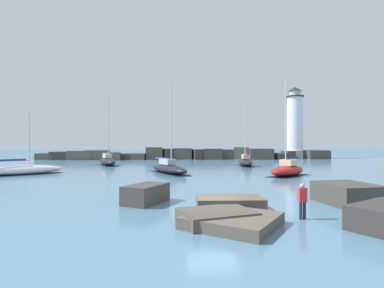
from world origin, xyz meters
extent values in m
plane|color=teal|center=(0.00, 0.00, 0.00)|extent=(600.00, 600.00, 0.00)
cube|color=teal|center=(0.00, 109.54, 0.00)|extent=(400.00, 116.00, 0.01)
cube|color=#423D38|center=(-27.15, 50.33, 0.66)|extent=(4.48, 4.40, 1.32)
cube|color=#383330|center=(-24.17, 49.97, 0.83)|extent=(4.32, 4.09, 1.65)
cube|color=brown|center=(-20.24, 49.27, 0.93)|extent=(5.14, 3.63, 1.86)
cube|color=brown|center=(-16.78, 49.45, 0.99)|extent=(4.32, 3.51, 1.97)
cube|color=brown|center=(-13.62, 48.88, 0.79)|extent=(3.91, 5.59, 1.58)
cube|color=#383330|center=(-10.92, 50.10, 0.61)|extent=(4.28, 5.80, 1.21)
cube|color=#4C443D|center=(-8.01, 49.51, 0.65)|extent=(3.38, 5.34, 1.29)
cube|color=#4C443D|center=(-5.08, 49.02, 1.28)|extent=(3.72, 3.55, 2.57)
cube|color=#383330|center=(-1.42, 50.20, 1.13)|extent=(4.40, 5.27, 2.25)
cube|color=#4C443D|center=(1.32, 50.32, 1.18)|extent=(4.05, 5.38, 2.35)
cube|color=#383330|center=(4.53, 49.42, 1.05)|extent=(3.78, 5.29, 2.10)
cube|color=#423D38|center=(7.49, 48.94, 1.12)|extent=(4.35, 4.90, 2.24)
cube|color=#4C443D|center=(11.41, 50.12, 1.04)|extent=(3.66, 4.61, 2.07)
cube|color=brown|center=(13.97, 49.58, 1.29)|extent=(4.09, 5.22, 2.58)
cube|color=#4C443D|center=(17.61, 48.82, 1.13)|extent=(5.26, 5.50, 2.25)
cube|color=#383330|center=(22.38, 48.86, 0.65)|extent=(5.11, 6.10, 1.31)
cube|color=#383330|center=(25.79, 49.89, 0.86)|extent=(4.28, 4.21, 1.72)
cube|color=#423D38|center=(30.28, 49.34, 0.93)|extent=(5.41, 5.78, 1.86)
cylinder|color=gray|center=(26.26, 50.05, 0.90)|extent=(4.66, 4.66, 1.80)
cylinder|color=white|center=(26.26, 50.05, 7.76)|extent=(3.46, 3.46, 11.92)
cylinder|color=#232328|center=(26.26, 50.05, 13.84)|extent=(3.97, 3.97, 0.25)
cylinder|color=silver|center=(26.26, 50.05, 14.54)|extent=(2.42, 2.42, 1.15)
cone|color=#232328|center=(26.26, 50.05, 15.57)|extent=(2.94, 2.94, 0.90)
cube|color=#4C443D|center=(-0.10, -1.94, 0.27)|extent=(3.58, 3.07, 0.55)
cube|color=#423D38|center=(-3.46, 2.64, 0.53)|extent=(2.78, 3.21, 1.07)
cube|color=#423D38|center=(8.02, 1.53, 0.58)|extent=(3.04, 3.54, 1.15)
cube|color=brown|center=(0.47, -2.45, 0.24)|extent=(4.77, 4.75, 0.47)
cube|color=brown|center=(0.94, 0.29, 0.36)|extent=(3.44, 2.12, 0.71)
ellipsoid|color=maroon|center=(10.39, 15.79, 0.54)|extent=(5.90, 5.74, 1.08)
cube|color=black|center=(10.39, 15.79, 0.01)|extent=(5.65, 5.51, 0.03)
cube|color=beige|center=(10.61, 15.99, 1.40)|extent=(2.16, 2.14, 0.64)
cylinder|color=silver|center=(10.06, 15.48, 5.58)|extent=(0.12, 0.12, 9.00)
cylinder|color=#BCBCC1|center=(11.25, 16.60, 1.63)|extent=(2.45, 2.31, 0.10)
cube|color=navy|center=(11.25, 16.60, 1.73)|extent=(2.16, 2.05, 0.20)
ellipsoid|color=white|center=(-17.97, 19.35, 0.49)|extent=(7.87, 6.26, 0.99)
cube|color=black|center=(-17.97, 19.35, 0.01)|extent=(7.51, 5.99, 0.03)
cylinder|color=silver|center=(-17.46, 19.71, 4.08)|extent=(0.12, 0.12, 6.17)
cylinder|color=#BCBCC1|center=(-19.33, 18.40, 1.54)|extent=(3.80, 2.68, 0.10)
cube|color=navy|center=(-19.33, 18.40, 1.64)|extent=(3.30, 2.38, 0.20)
ellipsoid|color=black|center=(-11.50, 32.77, 0.57)|extent=(4.37, 7.12, 1.14)
cube|color=black|center=(-11.50, 32.77, 0.01)|extent=(4.20, 6.79, 0.03)
cube|color=beige|center=(-11.63, 33.09, 1.46)|extent=(1.74, 2.31, 0.64)
cylinder|color=silver|center=(-11.30, 32.29, 6.11)|extent=(0.12, 0.12, 9.95)
cylinder|color=#BCBCC1|center=(-12.03, 34.05, 1.69)|extent=(1.54, 3.56, 0.10)
cube|color=navy|center=(-12.03, 34.05, 1.79)|extent=(1.42, 3.07, 0.20)
ellipsoid|color=black|center=(-2.04, 19.57, 0.49)|extent=(5.18, 8.21, 0.99)
cube|color=black|center=(-2.04, 19.57, 0.01)|extent=(4.98, 7.82, 0.03)
cube|color=#B2B2B7|center=(-2.21, 19.94, 1.31)|extent=(2.00, 2.67, 0.64)
cylinder|color=silver|center=(-1.78, 19.02, 5.69)|extent=(0.12, 0.12, 9.40)
cylinder|color=#BCBCC1|center=(-2.72, 21.05, 1.54)|extent=(1.97, 4.10, 0.10)
cube|color=navy|center=(-2.72, 21.05, 1.64)|extent=(1.78, 3.54, 0.20)
ellipsoid|color=black|center=(9.57, 29.62, 0.55)|extent=(2.55, 6.75, 1.11)
cube|color=black|center=(9.57, 29.62, 0.01)|extent=(2.48, 6.42, 0.03)
cube|color=beige|center=(9.53, 29.30, 1.43)|extent=(1.22, 2.08, 0.64)
cylinder|color=silver|center=(9.62, 30.12, 5.52)|extent=(0.12, 0.12, 8.82)
cylinder|color=#BCBCC1|center=(9.42, 28.31, 1.66)|extent=(0.50, 3.61, 0.10)
cube|color=maroon|center=(9.42, 28.31, 1.76)|extent=(0.54, 3.08, 0.20)
cylinder|color=#282833|center=(3.80, -1.64, 0.40)|extent=(0.14, 0.14, 0.79)
cylinder|color=#282833|center=(3.98, -1.64, 0.40)|extent=(0.14, 0.14, 0.79)
cube|color=red|center=(3.89, -1.64, 1.10)|extent=(0.36, 0.22, 0.63)
sphere|color=tan|center=(3.89, -1.64, 1.52)|extent=(0.21, 0.21, 0.21)
camera|label=1|loc=(-2.23, -14.73, 3.46)|focal=28.00mm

